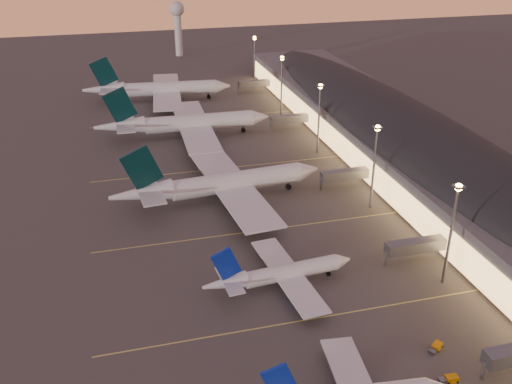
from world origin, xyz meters
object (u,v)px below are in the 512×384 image
object	(u,v)px
baggage_tug_a	(449,379)
airliner_wide_far	(158,89)
airliner_wide_mid	(184,123)
radar_tower	(177,19)
airliner_narrow_north	(279,274)
airliner_wide_near	(220,184)
baggage_tug_b	(436,348)

from	to	relation	value
baggage_tug_a	airliner_wide_far	bearing A→B (deg)	103.81
airliner_wide_mid	radar_tower	bearing A→B (deg)	84.20
radar_tower	baggage_tug_a	world-z (taller)	radar_tower
airliner_wide_far	radar_tower	xyz separation A→B (m)	(23.11, 94.19, 16.26)
airliner_narrow_north	baggage_tug_a	world-z (taller)	airliner_narrow_north
airliner_wide_far	radar_tower	world-z (taller)	radar_tower
airliner_wide_near	baggage_tug_b	size ratio (longest dim) A/B	16.59
radar_tower	baggage_tug_b	world-z (taller)	radar_tower
airliner_wide_near	airliner_wide_far	world-z (taller)	airliner_wide_far
baggage_tug_b	airliner_wide_far	bearing A→B (deg)	66.46
airliner_narrow_north	baggage_tug_a	size ratio (longest dim) A/B	9.86
airliner_wide_far	baggage_tug_b	bearing A→B (deg)	-73.54
airliner_narrow_north	radar_tower	xyz separation A→B (m)	(12.08, 251.51, 18.45)
airliner_wide_near	radar_tower	world-z (taller)	radar_tower
airliner_wide_far	radar_tower	size ratio (longest dim) A/B	2.10
airliner_narrow_north	baggage_tug_b	world-z (taller)	airliner_narrow_north
airliner_wide_far	baggage_tug_b	xyz separation A→B (m)	(34.99, -186.39, -5.10)
radar_tower	baggage_tug_b	bearing A→B (deg)	-87.58
airliner_wide_mid	baggage_tug_b	size ratio (longest dim) A/B	17.15
airliner_wide_far	baggage_tug_b	distance (m)	189.71
airliner_wide_mid	baggage_tug_b	bearing A→B (deg)	-75.87
airliner_narrow_north	airliner_wide_mid	distance (m)	105.93
airliner_wide_far	baggage_tug_a	distance (m)	197.50
airliner_wide_mid	baggage_tug_b	distance (m)	138.25
airliner_wide_near	airliner_wide_far	bearing A→B (deg)	88.19
airliner_narrow_north	airliner_wide_near	bearing A→B (deg)	90.19
airliner_wide_near	airliner_wide_mid	bearing A→B (deg)	86.77
radar_tower	baggage_tug_b	distance (m)	281.63
airliner_wide_far	airliner_wide_near	bearing A→B (deg)	-80.65
airliner_narrow_north	airliner_wide_near	distance (m)	47.98
airliner_wide_mid	baggage_tug_a	xyz separation A→B (m)	(28.22, -143.07, -5.11)
airliner_wide_far	baggage_tug_a	world-z (taller)	airliner_wide_far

